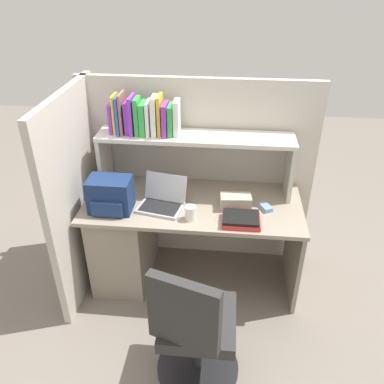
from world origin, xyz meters
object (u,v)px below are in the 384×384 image
object	(u,v)px
paper_cup	(190,213)
office_chair	(195,334)
computer_mouse	(266,207)
backpack	(110,195)
tissue_box	(236,202)
laptop	(162,200)

from	to	relation	value
paper_cup	office_chair	bearing A→B (deg)	-82.04
computer_mouse	paper_cup	bearing A→B (deg)	173.11
backpack	office_chair	bearing A→B (deg)	-48.33
tissue_box	office_chair	bearing A→B (deg)	-108.26
paper_cup	tissue_box	world-z (taller)	paper_cup
laptop	tissue_box	bearing A→B (deg)	3.39
tissue_box	backpack	bearing A→B (deg)	-177.18
backpack	laptop	bearing A→B (deg)	13.39
backpack	computer_mouse	world-z (taller)	backpack
backpack	computer_mouse	distance (m)	1.11
office_chair	paper_cup	bearing A→B (deg)	-64.47
laptop	computer_mouse	distance (m)	0.74
backpack	office_chair	xyz separation A→B (m)	(0.67, -0.75, -0.46)
backpack	office_chair	distance (m)	1.11
laptop	paper_cup	bearing A→B (deg)	-33.78
laptop	backpack	world-z (taller)	backpack
office_chair	backpack	bearing A→B (deg)	-30.75
laptop	office_chair	world-z (taller)	laptop
paper_cup	office_chair	size ratio (longest dim) A/B	0.11
backpack	tissue_box	world-z (taller)	backpack
computer_mouse	paper_cup	size ratio (longest dim) A/B	1.00
office_chair	computer_mouse	bearing A→B (deg)	-98.56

